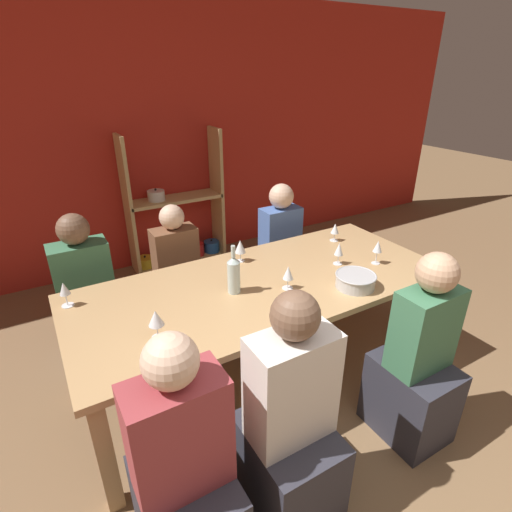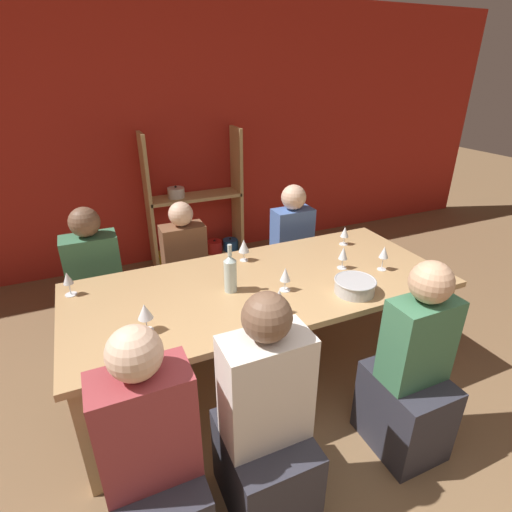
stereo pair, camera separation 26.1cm
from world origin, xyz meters
name	(u,v)px [view 1 (the left image)]	position (x,y,z in m)	size (l,w,h in m)	color
wall_back_red	(135,141)	(0.00, 3.83, 1.35)	(8.80, 0.06, 2.70)	red
shelf_unit	(177,223)	(0.29, 3.63, 0.47)	(1.03, 0.30, 1.45)	tan
dining_table	(264,293)	(0.15, 1.57, 0.68)	(2.46, 1.06, 0.76)	tan
mixing_bowl	(355,280)	(0.63, 1.23, 0.80)	(0.26, 0.26, 0.09)	#B7BABC
wine_bottle_green	(234,274)	(-0.07, 1.56, 0.88)	(0.08, 0.08, 0.31)	#B2C6C1
wine_glass_red_a	(288,274)	(0.24, 1.43, 0.86)	(0.07, 0.07, 0.16)	white
wine_glass_red_b	(240,247)	(0.17, 1.93, 0.87)	(0.08, 0.08, 0.16)	white
wine_glass_empty_a	(156,319)	(-0.62, 1.35, 0.87)	(0.08, 0.08, 0.16)	white
wine_glass_white_a	(339,250)	(0.75, 1.54, 0.86)	(0.07, 0.07, 0.16)	white
wine_glass_empty_b	(335,229)	(1.00, 1.87, 0.86)	(0.07, 0.07, 0.15)	white
wine_glass_empty_c	(378,247)	(0.99, 1.41, 0.88)	(0.06, 0.06, 0.17)	white
wine_glass_red_c	(288,296)	(0.09, 1.22, 0.86)	(0.06, 0.06, 0.15)	white
wine_glass_red_d	(64,290)	(-0.99, 1.92, 0.86)	(0.07, 0.07, 0.15)	white
person_near_a	(416,371)	(0.65, 0.71, 0.45)	(0.36, 0.45, 1.19)	#2D2D38
person_far_a	(280,259)	(0.82, 2.38, 0.43)	(0.35, 0.44, 1.13)	#2D2D38
person_near_b	(289,435)	(-0.23, 0.71, 0.46)	(0.39, 0.49, 1.23)	#2D2D38
person_far_b	(89,306)	(-0.84, 2.42, 0.42)	(0.39, 0.49, 1.14)	#2D2D38
person_near_c	(185,484)	(-0.74, 0.74, 0.44)	(0.39, 0.48, 1.20)	#2D2D38
person_far_c	(178,286)	(-0.15, 2.40, 0.41)	(0.34, 0.43, 1.10)	#2D2D38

